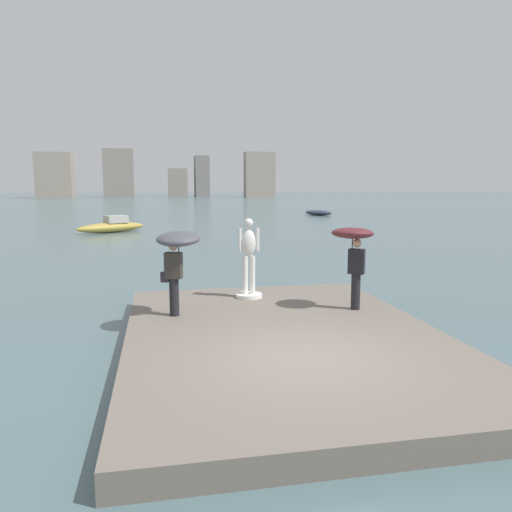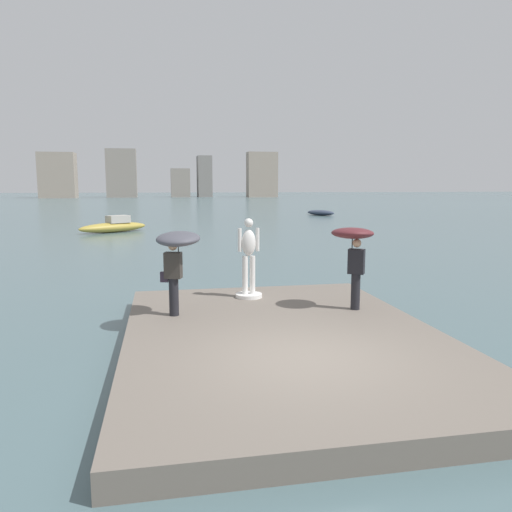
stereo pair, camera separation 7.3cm
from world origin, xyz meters
name	(u,v)px [view 1 (the left image)]	position (x,y,z in m)	size (l,w,h in m)	color
ground_plane	(186,221)	(0.00, 40.00, 0.00)	(400.00, 400.00, 0.00)	#4C666B
pier	(284,341)	(0.00, 1.55, 0.20)	(6.43, 9.11, 0.40)	#70665B
statue_white_figure	(249,263)	(-0.16, 4.80, 1.34)	(0.72, 0.72, 2.13)	white
onlooker_left	(177,249)	(-2.10, 3.27, 1.95)	(1.27, 1.29, 1.99)	black
onlooker_right	(354,244)	(2.11, 3.10, 2.00)	(1.41, 1.41, 2.02)	black
boat_near	(112,226)	(-5.91, 29.28, 0.44)	(5.09, 4.07, 1.21)	#B2993D
boat_far	(318,213)	(15.43, 46.25, 0.30)	(3.15, 4.08, 0.60)	#2D384C
distant_skyline	(152,176)	(-4.20, 137.91, 6.19)	(65.95, 11.93, 13.71)	gray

